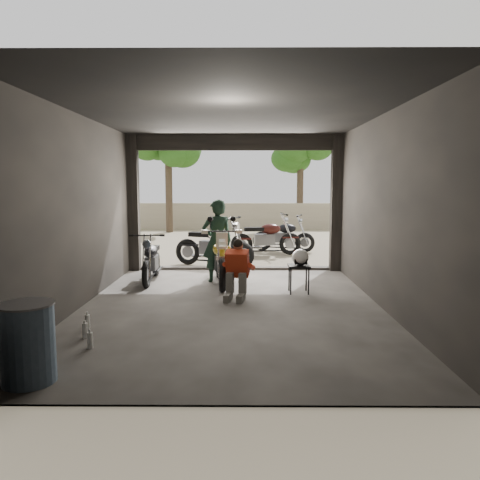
{
  "coord_description": "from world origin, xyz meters",
  "views": [
    {
      "loc": [
        0.21,
        -7.61,
        2.05
      ],
      "look_at": [
        0.15,
        0.6,
        1.07
      ],
      "focal_mm": 35.0,
      "sensor_mm": 36.0,
      "label": 1
    }
  ],
  "objects_px": {
    "main_bike": "(221,256)",
    "left_bike": "(151,257)",
    "mechanic": "(236,271)",
    "outside_bike_b": "(266,234)",
    "outside_bike_c": "(283,233)",
    "outside_bike_a": "(214,242)",
    "rider": "(217,241)",
    "sign_post": "(370,198)",
    "oil_drum": "(28,344)",
    "helmet": "(300,257)",
    "stool": "(299,269)"
  },
  "relations": [
    {
      "from": "helmet",
      "to": "sign_post",
      "type": "bearing_deg",
      "value": 71.49
    },
    {
      "from": "outside_bike_c",
      "to": "rider",
      "type": "relative_size",
      "value": 0.97
    },
    {
      "from": "main_bike",
      "to": "oil_drum",
      "type": "relative_size",
      "value": 2.13
    },
    {
      "from": "main_bike",
      "to": "rider",
      "type": "relative_size",
      "value": 1.03
    },
    {
      "from": "main_bike",
      "to": "outside_bike_b",
      "type": "bearing_deg",
      "value": 68.89
    },
    {
      "from": "outside_bike_a",
      "to": "outside_bike_b",
      "type": "distance_m",
      "value": 2.34
    },
    {
      "from": "stool",
      "to": "oil_drum",
      "type": "relative_size",
      "value": 0.65
    },
    {
      "from": "outside_bike_a",
      "to": "left_bike",
      "type": "bearing_deg",
      "value": 168.2
    },
    {
      "from": "mechanic",
      "to": "oil_drum",
      "type": "bearing_deg",
      "value": -110.39
    },
    {
      "from": "rider",
      "to": "stool",
      "type": "relative_size",
      "value": 3.18
    },
    {
      "from": "sign_post",
      "to": "helmet",
      "type": "bearing_deg",
      "value": -106.74
    },
    {
      "from": "outside_bike_b",
      "to": "outside_bike_c",
      "type": "relative_size",
      "value": 1.07
    },
    {
      "from": "rider",
      "to": "stool",
      "type": "height_order",
      "value": "rider"
    },
    {
      "from": "rider",
      "to": "helmet",
      "type": "height_order",
      "value": "rider"
    },
    {
      "from": "mechanic",
      "to": "rider",
      "type": "bearing_deg",
      "value": 115.54
    },
    {
      "from": "left_bike",
      "to": "helmet",
      "type": "height_order",
      "value": "left_bike"
    },
    {
      "from": "outside_bike_b",
      "to": "oil_drum",
      "type": "relative_size",
      "value": 2.15
    },
    {
      "from": "outside_bike_b",
      "to": "outside_bike_c",
      "type": "height_order",
      "value": "outside_bike_b"
    },
    {
      "from": "outside_bike_a",
      "to": "stool",
      "type": "relative_size",
      "value": 3.4
    },
    {
      "from": "main_bike",
      "to": "mechanic",
      "type": "xyz_separation_m",
      "value": [
        0.34,
        -1.26,
        -0.08
      ]
    },
    {
      "from": "helmet",
      "to": "stool",
      "type": "bearing_deg",
      "value": -157.29
    },
    {
      "from": "sign_post",
      "to": "oil_drum",
      "type": "bearing_deg",
      "value": -111.4
    },
    {
      "from": "stool",
      "to": "helmet",
      "type": "relative_size",
      "value": 1.63
    },
    {
      "from": "outside_bike_a",
      "to": "outside_bike_c",
      "type": "distance_m",
      "value": 3.3
    },
    {
      "from": "outside_bike_a",
      "to": "stool",
      "type": "bearing_deg",
      "value": -128.2
    },
    {
      "from": "outside_bike_a",
      "to": "sign_post",
      "type": "xyz_separation_m",
      "value": [
        4.16,
        1.12,
        1.06
      ]
    },
    {
      "from": "left_bike",
      "to": "stool",
      "type": "xyz_separation_m",
      "value": [
        2.98,
        -1.05,
        -0.06
      ]
    },
    {
      "from": "left_bike",
      "to": "mechanic",
      "type": "height_order",
      "value": "left_bike"
    },
    {
      "from": "oil_drum",
      "to": "rider",
      "type": "bearing_deg",
      "value": 71.92
    },
    {
      "from": "outside_bike_c",
      "to": "mechanic",
      "type": "height_order",
      "value": "outside_bike_c"
    },
    {
      "from": "stool",
      "to": "helmet",
      "type": "bearing_deg",
      "value": 11.12
    },
    {
      "from": "stool",
      "to": "helmet",
      "type": "distance_m",
      "value": 0.23
    },
    {
      "from": "main_bike",
      "to": "helmet",
      "type": "height_order",
      "value": "main_bike"
    },
    {
      "from": "outside_bike_b",
      "to": "oil_drum",
      "type": "height_order",
      "value": "outside_bike_b"
    },
    {
      "from": "oil_drum",
      "to": "sign_post",
      "type": "relative_size",
      "value": 0.34
    },
    {
      "from": "main_bike",
      "to": "helmet",
      "type": "relative_size",
      "value": 5.36
    },
    {
      "from": "mechanic",
      "to": "sign_post",
      "type": "xyz_separation_m",
      "value": [
        3.54,
        4.55,
        1.17
      ]
    },
    {
      "from": "mechanic",
      "to": "sign_post",
      "type": "bearing_deg",
      "value": 62.11
    },
    {
      "from": "mechanic",
      "to": "stool",
      "type": "distance_m",
      "value": 1.27
    },
    {
      "from": "main_bike",
      "to": "rider",
      "type": "xyz_separation_m",
      "value": [
        -0.08,
        0.26,
        0.27
      ]
    },
    {
      "from": "outside_bike_b",
      "to": "sign_post",
      "type": "bearing_deg",
      "value": -113.61
    },
    {
      "from": "outside_bike_a",
      "to": "outside_bike_c",
      "type": "bearing_deg",
      "value": -15.9
    },
    {
      "from": "outside_bike_b",
      "to": "outside_bike_c",
      "type": "bearing_deg",
      "value": -44.07
    },
    {
      "from": "mechanic",
      "to": "left_bike",
      "type": "bearing_deg",
      "value": 149.68
    },
    {
      "from": "helmet",
      "to": "outside_bike_b",
      "type": "bearing_deg",
      "value": 106.5
    },
    {
      "from": "rider",
      "to": "outside_bike_c",
      "type": "bearing_deg",
      "value": -125.48
    },
    {
      "from": "mechanic",
      "to": "stool",
      "type": "height_order",
      "value": "mechanic"
    },
    {
      "from": "oil_drum",
      "to": "outside_bike_b",
      "type": "bearing_deg",
      "value": 72.1
    },
    {
      "from": "left_bike",
      "to": "oil_drum",
      "type": "xyz_separation_m",
      "value": [
        -0.27,
        -5.09,
        -0.11
      ]
    },
    {
      "from": "main_bike",
      "to": "left_bike",
      "type": "height_order",
      "value": "main_bike"
    }
  ]
}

